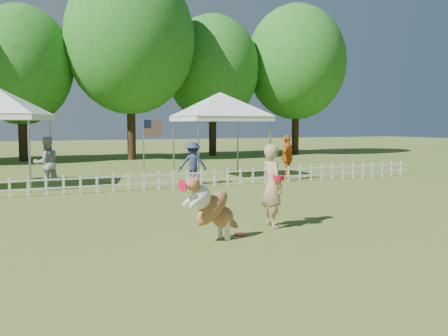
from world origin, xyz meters
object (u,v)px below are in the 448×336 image
dog (213,208)px  spectator_a (47,163)px  canopy_tent_right (220,136)px  flag_pole (144,153)px  frisbee_on_turf (240,234)px  handler (272,186)px  spectator_b (193,163)px  spectator_c (287,158)px

dog → spectator_a: (-1.99, 8.93, 0.25)m
canopy_tent_right → spectator_a: canopy_tent_right is taller
flag_pole → spectator_a: flag_pole is taller
frisbee_on_turf → handler: bearing=21.7°
handler → frisbee_on_turf: 1.31m
dog → flag_pole: flag_pole is taller
frisbee_on_turf → flag_pole: size_ratio=0.11×
frisbee_on_turf → canopy_tent_right: (4.09, 9.87, 1.66)m
handler → spectator_b: size_ratio=1.14×
canopy_tent_right → spectator_a: (-6.77, -1.19, -0.81)m
canopy_tent_right → flag_pole: 4.41m
handler → flag_pole: flag_pole is taller
handler → frisbee_on_turf: size_ratio=6.98×
dog → canopy_tent_right: size_ratio=0.37×
handler → canopy_tent_right: 10.05m
spectator_a → spectator_b: size_ratio=1.14×
frisbee_on_turf → spectator_c: size_ratio=0.14×
canopy_tent_right → spectator_b: bearing=-133.4°
flag_pole → spectator_b: (1.84, 0.22, -0.41)m
flag_pole → spectator_c: 5.67m
canopy_tent_right → spectator_a: 6.92m
spectator_b → frisbee_on_turf: bearing=90.4°
dog → flag_pole: size_ratio=0.53×
spectator_b → spectator_c: size_ratio=0.88×
frisbee_on_turf → spectator_c: (5.96, 7.76, 0.85)m
dog → canopy_tent_right: canopy_tent_right is taller
handler → spectator_c: size_ratio=1.00×
dog → spectator_a: size_ratio=0.71×
spectator_a → handler: bearing=99.8°
spectator_a → dog: bearing=89.0°
handler → dog: bearing=112.3°
canopy_tent_right → flag_pole: canopy_tent_right is taller
spectator_b → flag_pole: bearing=22.5°
frisbee_on_turf → spectator_b: bearing=74.9°
dog → spectator_a: 9.15m
canopy_tent_right → spectator_c: 2.93m
spectator_a → spectator_c: size_ratio=1.01×
canopy_tent_right → flag_pole: bearing=-148.5°
handler → dog: size_ratio=1.41×
frisbee_on_turf → canopy_tent_right: bearing=67.5°
frisbee_on_turf → spectator_a: spectator_a is taller
spectator_b → spectator_c: 3.82m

